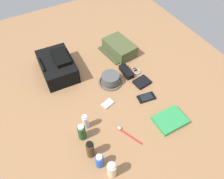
% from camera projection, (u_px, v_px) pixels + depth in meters
% --- Properties ---
extents(ground_plane, '(2.64, 2.02, 0.02)m').
position_uv_depth(ground_plane, '(112.00, 94.00, 1.61)').
color(ground_plane, '#976A45').
rests_on(ground_plane, ground).
extents(backpack, '(0.35, 0.25, 0.16)m').
position_uv_depth(backpack, '(58.00, 66.00, 1.68)').
color(backpack, black).
rests_on(backpack, ground_plane).
extents(toiletry_pouch, '(0.29, 0.24, 0.09)m').
position_uv_depth(toiletry_pouch, '(119.00, 48.00, 1.85)').
color(toiletry_pouch, '#47512D').
rests_on(toiletry_pouch, ground_plane).
extents(bucket_hat, '(0.17, 0.17, 0.07)m').
position_uv_depth(bucket_hat, '(110.00, 79.00, 1.64)').
color(bucket_hat, '#4C4C4C').
rests_on(bucket_hat, ground_plane).
extents(lotion_bottle, '(0.05, 0.05, 0.13)m').
position_uv_depth(lotion_bottle, '(112.00, 170.00, 1.19)').
color(lotion_bottle, beige).
rests_on(lotion_bottle, ground_plane).
extents(deodorant_spray, '(0.05, 0.05, 0.11)m').
position_uv_depth(deodorant_spray, '(100.00, 161.00, 1.23)').
color(deodorant_spray, blue).
rests_on(deodorant_spray, ground_plane).
extents(cologne_bottle, '(0.05, 0.05, 0.13)m').
position_uv_depth(cologne_bottle, '(90.00, 149.00, 1.26)').
color(cologne_bottle, '#473319').
rests_on(cologne_bottle, ground_plane).
extents(shampoo_bottle, '(0.05, 0.05, 0.12)m').
position_uv_depth(shampoo_bottle, '(82.00, 132.00, 1.33)').
color(shampoo_bottle, '#19471E').
rests_on(shampoo_bottle, ground_plane).
extents(toothpaste_tube, '(0.04, 0.04, 0.12)m').
position_uv_depth(toothpaste_tube, '(85.00, 122.00, 1.38)').
color(toothpaste_tube, white).
rests_on(toothpaste_tube, ground_plane).
extents(paperback_novel, '(0.15, 0.20, 0.03)m').
position_uv_depth(paperback_novel, '(170.00, 120.00, 1.44)').
color(paperback_novel, '#2D934C').
rests_on(paperback_novel, ground_plane).
extents(cell_phone, '(0.08, 0.13, 0.01)m').
position_uv_depth(cell_phone, '(146.00, 97.00, 1.57)').
color(cell_phone, black).
rests_on(cell_phone, ground_plane).
extents(media_player, '(0.07, 0.10, 0.01)m').
position_uv_depth(media_player, '(108.00, 103.00, 1.53)').
color(media_player, '#B7B7BC').
rests_on(media_player, ground_plane).
extents(wristwatch, '(0.07, 0.06, 0.01)m').
position_uv_depth(wristwatch, '(137.00, 71.00, 1.73)').
color(wristwatch, '#99999E').
rests_on(wristwatch, ground_plane).
extents(toothbrush, '(0.17, 0.08, 0.02)m').
position_uv_depth(toothbrush, '(128.00, 135.00, 1.38)').
color(toothbrush, red).
rests_on(toothbrush, ground_plane).
extents(wallet, '(0.10, 0.12, 0.02)m').
position_uv_depth(wallet, '(142.00, 82.00, 1.65)').
color(wallet, black).
rests_on(wallet, ground_plane).
extents(sunglasses_case, '(0.14, 0.06, 0.04)m').
position_uv_depth(sunglasses_case, '(126.00, 72.00, 1.71)').
color(sunglasses_case, black).
rests_on(sunglasses_case, ground_plane).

